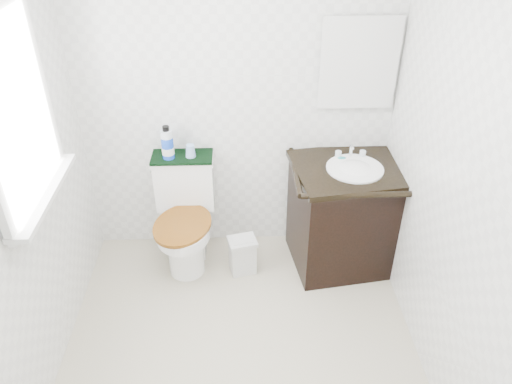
{
  "coord_description": "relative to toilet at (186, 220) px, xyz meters",
  "views": [
    {
      "loc": [
        0.02,
        -2.01,
        2.55
      ],
      "look_at": [
        0.12,
        0.75,
        0.73
      ],
      "focal_mm": 35.0,
      "sensor_mm": 36.0,
      "label": 1
    }
  ],
  "objects": [
    {
      "name": "trash_bin",
      "position": [
        0.41,
        -0.17,
        -0.21
      ],
      "size": [
        0.23,
        0.2,
        0.29
      ],
      "color": "silver",
      "rests_on": "floor"
    },
    {
      "name": "wall_back",
      "position": [
        0.39,
        0.23,
        0.84
      ],
      "size": [
        2.4,
        0.0,
        2.4
      ],
      "primitive_type": "plane",
      "rotation": [
        1.57,
        0.0,
        0.0
      ],
      "color": "silver",
      "rests_on": "ground"
    },
    {
      "name": "wall_left",
      "position": [
        -0.71,
        -0.97,
        0.84
      ],
      "size": [
        0.0,
        2.4,
        2.4
      ],
      "primitive_type": "plane",
      "rotation": [
        1.57,
        0.0,
        1.57
      ],
      "color": "silver",
      "rests_on": "ground"
    },
    {
      "name": "vanity",
      "position": [
        1.16,
        -0.06,
        0.08
      ],
      "size": [
        0.83,
        0.73,
        0.92
      ],
      "color": "black",
      "rests_on": "floor"
    },
    {
      "name": "towel",
      "position": [
        -0.0,
        0.12,
        0.46
      ],
      "size": [
        0.43,
        0.22,
        0.02
      ],
      "primitive_type": "cube",
      "color": "black",
      "rests_on": "toilet"
    },
    {
      "name": "soap_bar",
      "position": [
        1.12,
        0.04,
        0.47
      ],
      "size": [
        0.07,
        0.05,
        0.02
      ],
      "primitive_type": "ellipsoid",
      "color": "teal",
      "rests_on": "vanity"
    },
    {
      "name": "window",
      "position": [
        -0.68,
        -0.72,
        1.19
      ],
      "size": [
        0.02,
        0.7,
        0.9
      ],
      "primitive_type": "cube",
      "color": "white",
      "rests_on": "wall_left"
    },
    {
      "name": "mouthwash_bottle",
      "position": [
        -0.09,
        0.1,
        0.58
      ],
      "size": [
        0.08,
        0.08,
        0.24
      ],
      "color": "blue",
      "rests_on": "towel"
    },
    {
      "name": "floor",
      "position": [
        0.39,
        -0.97,
        -0.36
      ],
      "size": [
        2.4,
        2.4,
        0.0
      ],
      "primitive_type": "plane",
      "color": "#B8B294",
      "rests_on": "ground"
    },
    {
      "name": "wall_right",
      "position": [
        1.49,
        -0.97,
        0.84
      ],
      "size": [
        0.0,
        2.4,
        2.4
      ],
      "primitive_type": "plane",
      "rotation": [
        1.57,
        0.0,
        -1.57
      ],
      "color": "silver",
      "rests_on": "ground"
    },
    {
      "name": "mirror",
      "position": [
        1.21,
        0.21,
        1.09
      ],
      "size": [
        0.5,
        0.02,
        0.6
      ],
      "primitive_type": "cube",
      "color": "silver",
      "rests_on": "wall_back"
    },
    {
      "name": "toilet",
      "position": [
        0.0,
        0.0,
        0.0
      ],
      "size": [
        0.49,
        0.67,
        0.81
      ],
      "color": "white",
      "rests_on": "floor"
    },
    {
      "name": "cup",
      "position": [
        0.06,
        0.11,
        0.52
      ],
      "size": [
        0.07,
        0.07,
        0.09
      ],
      "primitive_type": "cone",
      "color": "#7FA0D0",
      "rests_on": "towel"
    }
  ]
}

